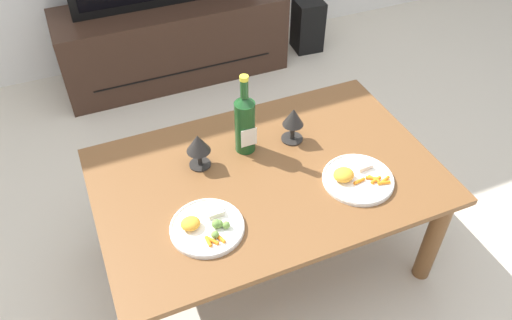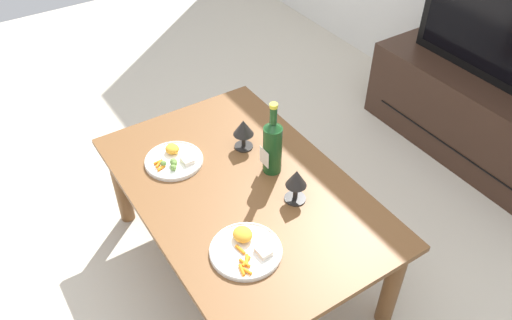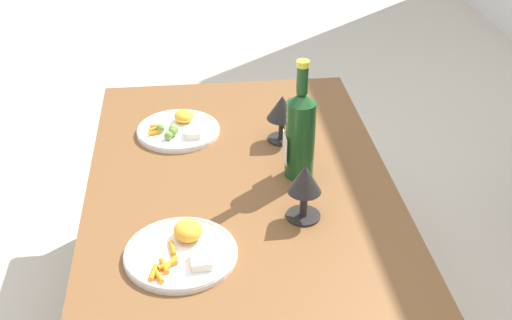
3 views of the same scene
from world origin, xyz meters
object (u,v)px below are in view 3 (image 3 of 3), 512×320
object	(u,v)px
dining_table	(241,206)
goblet_left	(282,110)
dinner_plate_left	(178,129)
dinner_plate_right	(182,251)
wine_bottle	(300,131)
goblet_right	(305,183)

from	to	relation	value
dining_table	goblet_left	xyz separation A→B (m)	(-0.21, 0.14, 0.18)
dinner_plate_left	dinner_plate_right	bearing A→B (deg)	0.23
goblet_left	dinner_plate_left	distance (m)	0.32
wine_bottle	goblet_left	xyz separation A→B (m)	(-0.19, -0.02, -0.03)
goblet_left	goblet_right	world-z (taller)	goblet_right
goblet_left	wine_bottle	bearing A→B (deg)	5.98
dinner_plate_left	goblet_left	bearing A→B (deg)	75.92
goblet_right	dinner_plate_right	size ratio (longest dim) A/B	0.57
goblet_right	dinner_plate_right	xyz separation A→B (m)	(0.12, -0.30, -0.09)
wine_bottle	goblet_left	distance (m)	0.20
dinner_plate_left	dining_table	bearing A→B (deg)	29.12
wine_bottle	goblet_right	world-z (taller)	wine_bottle
dinner_plate_right	goblet_left	bearing A→B (deg)	148.96
dining_table	dinner_plate_right	world-z (taller)	dinner_plate_right
goblet_right	dinner_plate_left	xyz separation A→B (m)	(-0.46, -0.30, -0.09)
dinner_plate_right	dining_table	bearing A→B (deg)	150.75
goblet_right	dinner_plate_right	distance (m)	0.33
wine_bottle	goblet_left	world-z (taller)	wine_bottle
goblet_left	dinner_plate_left	size ratio (longest dim) A/B	0.58
goblet_right	dinner_plate_left	world-z (taller)	goblet_right
wine_bottle	goblet_left	bearing A→B (deg)	-174.02
dinner_plate_right	wine_bottle	bearing A→B (deg)	133.77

